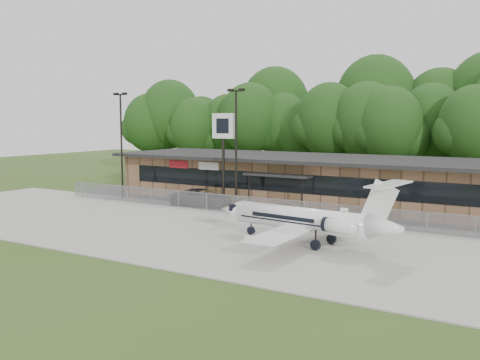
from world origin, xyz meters
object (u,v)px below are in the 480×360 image
Objects in this scene: suv at (202,198)px; terminal at (325,180)px; pole_sign at (223,136)px; business_jet at (307,221)px.

terminal is at bearing -53.34° from suv.
terminal is at bearing 48.77° from pole_sign.
business_jet is 1.57× the size of pole_sign.
terminal is 11.44m from suv.
business_jet is at bearing -36.15° from pole_sign.
terminal reaches higher than suv.
pole_sign reaches higher than business_jet.
business_jet is 2.28× the size of suv.
pole_sign is (2.11, 0.31, 5.50)m from suv.
terminal is 7.27× the size of suv.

